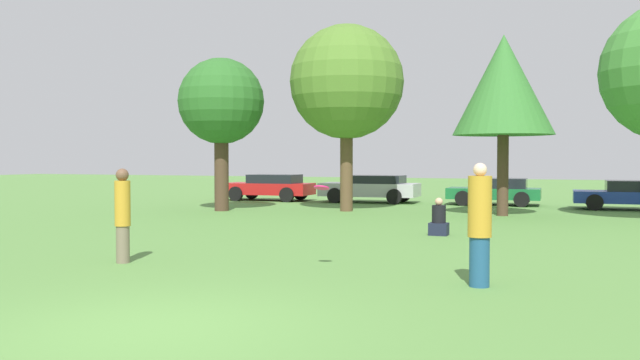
% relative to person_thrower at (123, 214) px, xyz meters
% --- Properties ---
extents(ground_plane, '(120.00, 120.00, 0.00)m').
position_rel_person_thrower_xyz_m(ground_plane, '(3.48, -3.90, -0.93)').
color(ground_plane, '#54843D').
extents(person_thrower, '(0.29, 0.29, 1.79)m').
position_rel_person_thrower_xyz_m(person_thrower, '(0.00, 0.00, 0.00)').
color(person_thrower, '#726651').
rests_on(person_thrower, ground).
extents(person_catcher, '(0.36, 0.36, 1.91)m').
position_rel_person_thrower_xyz_m(person_catcher, '(6.63, 0.07, 0.03)').
color(person_catcher, navy).
rests_on(person_catcher, ground).
extents(frisbee, '(0.27, 0.27, 0.10)m').
position_rel_person_thrower_xyz_m(frisbee, '(3.87, 0.44, 0.54)').
color(frisbee, '#F21E72').
extents(bystander_sitting, '(0.48, 0.40, 0.97)m').
position_rel_person_thrower_xyz_m(bystander_sitting, '(4.64, 6.75, -0.55)').
color(bystander_sitting, '#191E33').
rests_on(bystander_sitting, ground).
extents(tree_0, '(3.23, 3.23, 5.75)m').
position_rel_person_thrower_xyz_m(tree_0, '(-4.63, 11.80, 3.13)').
color(tree_0, '#473323').
rests_on(tree_0, ground).
extents(tree_1, '(4.26, 4.26, 6.96)m').
position_rel_person_thrower_xyz_m(tree_1, '(-0.19, 13.38, 3.87)').
color(tree_1, brown).
rests_on(tree_1, ground).
extents(tree_2, '(3.44, 3.44, 6.22)m').
position_rel_person_thrower_xyz_m(tree_2, '(5.49, 13.43, 3.54)').
color(tree_2, '#473323').
rests_on(tree_2, ground).
extents(parked_car_red, '(4.17, 2.04, 1.22)m').
position_rel_person_thrower_xyz_m(parked_car_red, '(-5.61, 18.04, -0.27)').
color(parked_car_red, red).
rests_on(parked_car_red, ground).
extents(parked_car_silver, '(4.40, 2.10, 1.22)m').
position_rel_person_thrower_xyz_m(parked_car_silver, '(-0.81, 18.47, -0.27)').
color(parked_car_silver, '#B2B2B7').
rests_on(parked_car_silver, ground).
extents(parked_car_green, '(3.87, 2.12, 1.14)m').
position_rel_person_thrower_xyz_m(parked_car_green, '(4.61, 18.77, -0.32)').
color(parked_car_green, '#196633').
rests_on(parked_car_green, ground).
extents(parked_car_blue, '(4.02, 2.00, 1.13)m').
position_rel_person_thrower_xyz_m(parked_car_blue, '(9.76, 17.95, -0.33)').
color(parked_car_blue, '#1E389E').
rests_on(parked_car_blue, ground).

